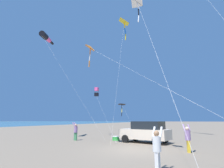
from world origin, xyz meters
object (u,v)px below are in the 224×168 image
object	(u,v)px
kite_delta_blue_topmost	(122,104)
kite_delta_purple_drifting	(91,48)
cooler_box	(116,138)
parked_car	(146,132)
kite_delta_rainbow_low_near	(138,2)
kite_box_long_streamer_right	(97,92)
kite_delta_long_streamer_left	(125,22)
person_child_grey_jacket	(188,137)
person_child_green_jacket	(76,130)
kite_windsock_checkered_midright	(46,37)
person_adult_flyer	(157,146)

from	to	relation	value
kite_delta_blue_topmost	kite_delta_purple_drifting	distance (m)	18.89
cooler_box	parked_car	bearing A→B (deg)	164.50
kite_delta_rainbow_low_near	kite_delta_blue_topmost	bearing A→B (deg)	-70.44
kite_box_long_streamer_right	kite_delta_long_streamer_left	xyz separation A→B (m)	(-4.19, 0.13, 9.68)
cooler_box	kite_delta_blue_topmost	world-z (taller)	kite_delta_blue_topmost
person_child_grey_jacket	kite_delta_long_streamer_left	world-z (taller)	kite_delta_long_streamer_left
person_child_green_jacket	kite_delta_rainbow_low_near	bearing A→B (deg)	144.48
person_child_grey_jacket	kite_delta_rainbow_low_near	xyz separation A→B (m)	(2.50, 1.97, 8.71)
parked_car	cooler_box	xyz separation A→B (m)	(3.05, -0.85, -0.74)
kite_windsock_checkered_midright	kite_delta_long_streamer_left	distance (m)	10.83
kite_box_long_streamer_right	kite_delta_rainbow_low_near	xyz separation A→B (m)	(-8.27, 11.61, 3.86)
person_adult_flyer	kite_box_long_streamer_right	world-z (taller)	kite_box_long_streamer_right
person_child_green_jacket	kite_delta_blue_topmost	world-z (taller)	kite_delta_blue_topmost
kite_windsock_checkered_midright	kite_delta_purple_drifting	bearing A→B (deg)	159.85
kite_windsock_checkered_midright	kite_box_long_streamer_right	bearing A→B (deg)	-120.38
kite_delta_long_streamer_left	cooler_box	bearing A→B (deg)	93.14
person_child_green_jacket	kite_delta_long_streamer_left	bearing A→B (deg)	-120.40
parked_car	person_adult_flyer	xyz separation A→B (m)	(-1.89, 8.77, -0.03)
person_child_grey_jacket	kite_delta_long_streamer_left	xyz separation A→B (m)	(6.58, -9.51, 14.53)
kite_delta_long_streamer_left	kite_delta_rainbow_low_near	world-z (taller)	kite_delta_long_streamer_left
person_child_green_jacket	parked_car	bearing A→B (deg)	-176.32
cooler_box	kite_delta_purple_drifting	distance (m)	8.95
kite_delta_blue_topmost	kite_delta_purple_drifting	bearing A→B (deg)	98.52
kite_windsock_checkered_midright	kite_delta_blue_topmost	bearing A→B (deg)	-106.28
parked_car	kite_windsock_checkered_midright	size ratio (longest dim) A/B	0.39
person_child_grey_jacket	kite_box_long_streamer_right	world-z (taller)	kite_box_long_streamer_right
person_adult_flyer	person_child_green_jacket	xyz separation A→B (m)	(8.74, -8.33, 0.03)
person_child_grey_jacket	kite_windsock_checkered_midright	size ratio (longest dim) A/B	0.14
kite_delta_blue_topmost	kite_windsock_checkered_midright	bearing A→B (deg)	73.72
person_child_green_jacket	person_child_grey_jacket	xyz separation A→B (m)	(-10.12, 3.47, -0.03)
kite_box_long_streamer_right	kite_delta_blue_topmost	xyz separation A→B (m)	(-0.84, -9.32, -1.00)
kite_delta_long_streamer_left	kite_windsock_checkered_midright	bearing A→B (deg)	38.25
person_child_green_jacket	person_adult_flyer	bearing A→B (deg)	136.40
person_child_grey_jacket	person_adult_flyer	bearing A→B (deg)	74.19
person_child_green_jacket	kite_box_long_streamer_right	bearing A→B (deg)	-83.98
person_adult_flyer	kite_box_long_streamer_right	size ratio (longest dim) A/B	0.21
kite_delta_rainbow_low_near	kite_delta_purple_drifting	bearing A→B (deg)	-28.38
kite_delta_long_streamer_left	person_child_green_jacket	bearing A→B (deg)	59.60
cooler_box	kite_windsock_checkered_midright	world-z (taller)	kite_windsock_checkered_midright
kite_windsock_checkered_midright	kite_delta_blue_topmost	xyz separation A→B (m)	(-4.59, -15.71, -6.78)
person_adult_flyer	kite_delta_purple_drifting	xyz separation A→B (m)	(5.80, -5.41, 7.14)
person_adult_flyer	kite_windsock_checkered_midright	distance (m)	18.75
person_child_grey_jacket	kite_delta_blue_topmost	world-z (taller)	kite_delta_blue_topmost
person_adult_flyer	person_child_grey_jacket	distance (m)	5.05
kite_windsock_checkered_midright	kite_delta_rainbow_low_near	distance (m)	13.24
person_child_green_jacket	person_child_grey_jacket	world-z (taller)	person_child_green_jacket
parked_car	kite_box_long_streamer_right	bearing A→B (deg)	-37.34
cooler_box	kite_delta_long_streamer_left	size ratio (longest dim) A/B	0.04
person_child_green_jacket	kite_box_long_streamer_right	world-z (taller)	kite_box_long_streamer_right
kite_delta_rainbow_low_near	kite_delta_blue_topmost	xyz separation A→B (m)	(7.43, -20.93, -4.86)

